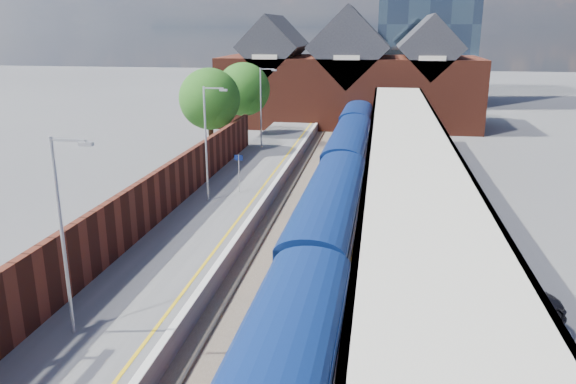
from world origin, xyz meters
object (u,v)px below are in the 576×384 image
object	(u,v)px
lamp_post_c	(208,137)
parked_car_silver	(454,280)
lamp_post_b	(65,226)
lamp_post_d	(262,103)
train	(341,173)
platform_sign	(239,167)
parked_car_blue	(510,327)
parked_car_dark	(502,303)

from	to	relation	value
lamp_post_c	parked_car_silver	bearing A→B (deg)	-39.04
lamp_post_b	lamp_post_d	distance (m)	32.00
train	platform_sign	distance (m)	6.71
lamp_post_b	parked_car_blue	size ratio (longest dim) A/B	1.74
lamp_post_b	parked_car_silver	distance (m)	14.74
lamp_post_d	lamp_post_b	bearing A→B (deg)	-90.00
parked_car_dark	parked_car_blue	bearing A→B (deg)	157.41
train	lamp_post_c	distance (m)	9.11
train	lamp_post_b	world-z (taller)	lamp_post_b
lamp_post_c	parked_car_dark	bearing A→B (deg)	-40.49
lamp_post_c	platform_sign	xyz separation A→B (m)	(1.36, 2.00, -2.30)
lamp_post_d	platform_sign	xyz separation A→B (m)	(1.36, -14.00, -2.30)
lamp_post_b	parked_car_dark	bearing A→B (deg)	12.56
platform_sign	lamp_post_b	bearing A→B (deg)	-94.33
lamp_post_c	parked_car_dark	distance (m)	19.82
lamp_post_c	parked_car_blue	world-z (taller)	lamp_post_c
lamp_post_b	lamp_post_c	distance (m)	16.00
train	parked_car_dark	size ratio (longest dim) A/B	13.65
platform_sign	parked_car_blue	world-z (taller)	platform_sign
lamp_post_b	platform_sign	xyz separation A→B (m)	(1.36, 18.00, -2.30)
parked_car_silver	parked_car_blue	world-z (taller)	parked_car_silver
train	platform_sign	size ratio (longest dim) A/B	26.37
lamp_post_c	parked_car_dark	size ratio (longest dim) A/B	1.45
train	parked_car_dark	world-z (taller)	train
lamp_post_b	platform_sign	distance (m)	18.20
train	lamp_post_b	xyz separation A→B (m)	(-7.86, -19.60, 2.87)
lamp_post_d	parked_car_blue	bearing A→B (deg)	-63.75
parked_car_blue	lamp_post_d	bearing A→B (deg)	18.33
train	lamp_post_b	distance (m)	21.31
train	platform_sign	xyz separation A→B (m)	(-6.49, -1.60, 0.57)
platform_sign	parked_car_blue	xyz separation A→B (m)	(13.50, -16.14, -1.13)
lamp_post_d	parked_car_silver	xyz separation A→B (m)	(13.41, -26.87, -3.34)
train	lamp_post_b	bearing A→B (deg)	-111.84
lamp_post_d	parked_car_dark	world-z (taller)	lamp_post_d
parked_car_dark	parked_car_blue	distance (m)	1.46
platform_sign	parked_car_blue	distance (m)	21.08
lamp_post_c	platform_sign	size ratio (longest dim) A/B	2.80
train	lamp_post_b	size ratio (longest dim) A/B	9.42
parked_car_dark	train	bearing A→B (deg)	0.68
platform_sign	parked_car_blue	size ratio (longest dim) A/B	0.62
parked_car_silver	train	bearing A→B (deg)	25.93
lamp_post_b	platform_sign	bearing A→B (deg)	85.67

